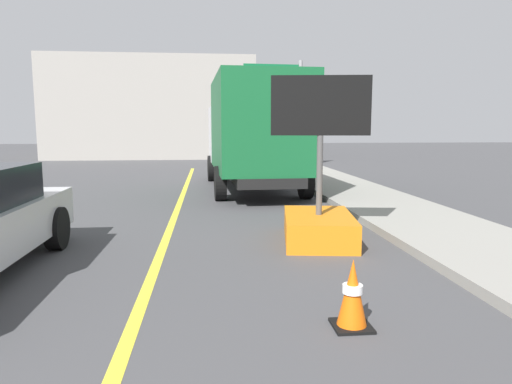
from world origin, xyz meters
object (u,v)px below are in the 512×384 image
at_px(highway_guide_sign, 284,95).
at_px(traffic_cone_mid_lane, 352,294).
at_px(arrow_board_trailer, 319,213).
at_px(box_truck, 254,131).

bearing_deg(highway_guide_sign, traffic_cone_mid_lane, -97.17).
relative_size(arrow_board_trailer, box_truck, 0.38).
xyz_separation_m(arrow_board_trailer, traffic_cone_mid_lane, (-0.48, -3.34, -0.15)).
height_order(box_truck, highway_guide_sign, highway_guide_sign).
height_order(arrow_board_trailer, highway_guide_sign, highway_guide_sign).
bearing_deg(arrow_board_trailer, box_truck, 93.91).
bearing_deg(box_truck, traffic_cone_mid_lane, -90.17).
bearing_deg(box_truck, highway_guide_sign, 74.44).
relative_size(arrow_board_trailer, highway_guide_sign, 0.54).
bearing_deg(arrow_board_trailer, highway_guide_sign, 83.06).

